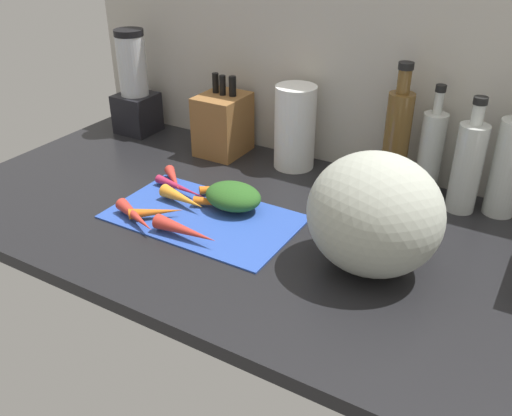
% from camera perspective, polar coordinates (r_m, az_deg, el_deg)
% --- Properties ---
extents(ground_plane, '(1.70, 0.80, 0.03)m').
position_cam_1_polar(ground_plane, '(1.27, 3.18, -2.43)').
color(ground_plane, black).
extents(wall_back, '(1.70, 0.03, 0.60)m').
position_cam_1_polar(wall_back, '(1.48, 10.75, 14.99)').
color(wall_back, '#BCB7AD').
rests_on(wall_back, ground_plane).
extents(cutting_board, '(0.44, 0.26, 0.01)m').
position_cam_1_polar(cutting_board, '(1.30, -5.39, -0.85)').
color(cutting_board, '#2D51B7').
rests_on(cutting_board, ground_plane).
extents(carrot_0, '(0.15, 0.07, 0.02)m').
position_cam_1_polar(carrot_0, '(1.32, -3.21, 0.51)').
color(carrot_0, orange).
rests_on(carrot_0, cutting_board).
extents(carrot_1, '(0.11, 0.10, 0.03)m').
position_cam_1_polar(carrot_1, '(1.44, -8.38, 2.93)').
color(carrot_1, red).
rests_on(carrot_1, cutting_board).
extents(carrot_2, '(0.15, 0.08, 0.03)m').
position_cam_1_polar(carrot_2, '(1.28, -12.18, -0.85)').
color(carrot_2, red).
rests_on(carrot_2, cutting_board).
extents(carrot_3, '(0.16, 0.04, 0.03)m').
position_cam_1_polar(carrot_3, '(1.21, -7.21, -2.32)').
color(carrot_3, red).
rests_on(carrot_3, cutting_board).
extents(carrot_4, '(0.11, 0.10, 0.03)m').
position_cam_1_polar(carrot_4, '(1.30, -10.16, -0.41)').
color(carrot_4, orange).
rests_on(carrot_4, cutting_board).
extents(carrot_5, '(0.14, 0.05, 0.03)m').
position_cam_1_polar(carrot_5, '(1.34, -7.51, 0.97)').
color(carrot_5, orange).
rests_on(carrot_5, cutting_board).
extents(carrot_6, '(0.16, 0.04, 0.02)m').
position_cam_1_polar(carrot_6, '(1.40, -7.73, 2.09)').
color(carrot_6, '#B2264C').
rests_on(carrot_6, cutting_board).
extents(carrot_7, '(0.09, 0.09, 0.02)m').
position_cam_1_polar(carrot_7, '(1.39, -3.73, 2.02)').
color(carrot_7, orange).
rests_on(carrot_7, cutting_board).
extents(carrot_greens_pile, '(0.14, 0.11, 0.06)m').
position_cam_1_polar(carrot_greens_pile, '(1.31, -2.30, 1.25)').
color(carrot_greens_pile, '#2D6023').
rests_on(carrot_greens_pile, cutting_board).
extents(winter_squash, '(0.26, 0.24, 0.24)m').
position_cam_1_polar(winter_squash, '(1.09, 12.00, -0.65)').
color(winter_squash, '#B2B7A8').
rests_on(winter_squash, ground_plane).
extents(knife_block, '(0.12, 0.14, 0.23)m').
position_cam_1_polar(knife_block, '(1.61, -3.40, 8.60)').
color(knife_block, olive).
rests_on(knife_block, ground_plane).
extents(blender_appliance, '(0.11, 0.11, 0.31)m').
position_cam_1_polar(blender_appliance, '(1.78, -12.29, 11.74)').
color(blender_appliance, black).
rests_on(blender_appliance, ground_plane).
extents(paper_towel_roll, '(0.11, 0.11, 0.23)m').
position_cam_1_polar(paper_towel_roll, '(1.51, 3.99, 8.22)').
color(paper_towel_roll, white).
rests_on(paper_towel_roll, ground_plane).
extents(bottle_0, '(0.06, 0.06, 0.32)m').
position_cam_1_polar(bottle_0, '(1.42, 14.18, 6.95)').
color(bottle_0, brown).
rests_on(bottle_0, ground_plane).
extents(bottle_1, '(0.06, 0.06, 0.28)m').
position_cam_1_polar(bottle_1, '(1.43, 17.40, 5.50)').
color(bottle_1, silver).
rests_on(bottle_1, ground_plane).
extents(bottle_2, '(0.07, 0.07, 0.28)m').
position_cam_1_polar(bottle_2, '(1.37, 20.80, 4.05)').
color(bottle_2, silver).
rests_on(bottle_2, ground_plane).
extents(bottle_3, '(0.07, 0.07, 0.30)m').
position_cam_1_polar(bottle_3, '(1.38, 24.37, 3.99)').
color(bottle_3, silver).
rests_on(bottle_3, ground_plane).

